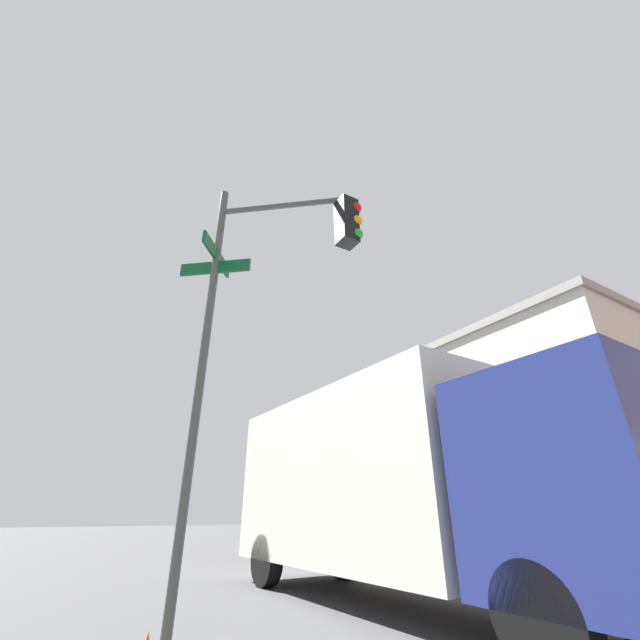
# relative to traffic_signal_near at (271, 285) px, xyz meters

# --- Properties ---
(traffic_signal_near) EXTENTS (1.86, 2.21, 6.26)m
(traffic_signal_near) POSITION_rel_traffic_signal_near_xyz_m (0.00, 0.00, 0.00)
(traffic_signal_near) COLOR #474C47
(traffic_signal_near) RESTS_ON ground_plane
(building_stucco) EXTENTS (20.23, 20.52, 9.99)m
(building_stucco) POSITION_rel_traffic_signal_near_xyz_m (-11.90, 24.25, 0.61)
(building_stucco) COLOR #BCB7AD
(building_stucco) RESTS_ON ground_plane
(box_truck_second) EXTENTS (8.81, 2.54, 3.68)m
(box_truck_second) POSITION_rel_traffic_signal_near_xyz_m (-1.61, 3.26, -2.40)
(box_truck_second) COLOR navy
(box_truck_second) RESTS_ON ground_plane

